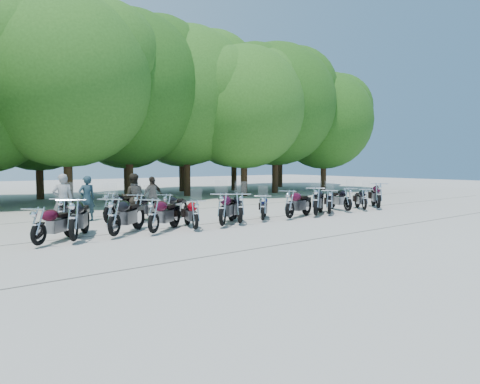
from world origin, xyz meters
TOP-DOWN VIEW (x-y plane):
  - ground at (0.00, 0.00)m, footprint 90.00×90.00m
  - tree_3 at (-3.57, 11.24)m, footprint 8.70×8.70m
  - tree_4 at (0.54, 13.09)m, footprint 9.13×9.13m
  - tree_5 at (4.61, 13.20)m, footprint 9.04×9.04m
  - tree_6 at (7.55, 10.82)m, footprint 8.00×8.00m
  - tree_7 at (11.20, 11.78)m, footprint 8.79×8.79m
  - tree_8 at (15.83, 11.20)m, footprint 7.53×7.53m
  - tree_11 at (-3.76, 16.43)m, footprint 7.56×7.56m
  - tree_12 at (1.80, 16.47)m, footprint 7.88×7.88m
  - tree_13 at (6.69, 17.47)m, footprint 8.31×8.31m
  - tree_14 at (10.68, 16.09)m, footprint 8.02×8.02m
  - tree_15 at (16.61, 17.02)m, footprint 9.67×9.67m
  - motorcycle_0 at (-7.38, 0.60)m, footprint 2.01×1.95m
  - motorcycle_1 at (-6.49, 0.57)m, footprint 1.83×2.60m
  - motorcycle_2 at (-5.31, 0.66)m, footprint 2.29×2.20m
  - motorcycle_3 at (-4.14, 0.47)m, footprint 2.23×1.97m
  - motorcycle_4 at (-2.73, 0.34)m, footprint 1.31×2.15m
  - motorcycle_5 at (-1.62, 0.38)m, footprint 2.27×2.19m
  - motorcycle_6 at (-0.78, 0.49)m, footprint 1.78×2.37m
  - motorcycle_7 at (0.41, 0.63)m, footprint 1.86×1.93m
  - motorcycle_8 at (1.61, 0.42)m, footprint 2.45×1.52m
  - motorcycle_9 at (3.00, 0.34)m, footprint 2.46×2.06m
  - motorcycle_10 at (3.85, 0.36)m, footprint 2.11×1.94m
  - motorcycle_11 at (5.37, 0.61)m, footprint 1.50×2.31m
  - motorcycle_12 at (6.41, 0.48)m, footprint 1.85×2.00m
  - motorcycle_13 at (7.41, 0.43)m, footprint 2.42×2.27m
  - motorcycle_14 at (-6.07, 3.29)m, footprint 1.43×2.26m
  - motorcycle_15 at (-4.48, 3.24)m, footprint 2.35×2.09m
  - motorcycle_16 at (-3.43, 3.13)m, footprint 2.07×1.94m
  - motorcycle_17 at (-2.26, 3.12)m, footprint 2.05×1.76m
  - rider_0 at (-5.81, 4.03)m, footprint 0.77×0.60m
  - rider_1 at (-3.33, 3.81)m, footprint 1.07×0.95m
  - rider_2 at (-1.97, 4.93)m, footprint 1.02×0.56m
  - rider_3 at (-4.70, 4.92)m, footprint 0.64×0.44m

SIDE VIEW (x-z plane):
  - ground at x=0.00m, z-range 0.00..0.00m
  - motorcycle_7 at x=0.41m, z-range 0.00..1.16m
  - motorcycle_4 at x=-2.73m, z-range 0.00..1.16m
  - motorcycle_17 at x=-2.26m, z-range 0.00..1.18m
  - motorcycle_12 at x=6.41m, z-range 0.00..1.18m
  - motorcycle_0 at x=-7.38m, z-range 0.00..1.21m
  - motorcycle_14 at x=-6.07m, z-range 0.00..1.23m
  - motorcycle_16 at x=-3.43m, z-range 0.00..1.23m
  - motorcycle_10 at x=3.85m, z-range 0.00..1.25m
  - motorcycle_11 at x=5.37m, z-range 0.00..1.26m
  - motorcycle_3 at x=-4.14m, z-range 0.00..1.30m
  - motorcycle_6 at x=-0.78m, z-range 0.00..1.32m
  - motorcycle_8 at x=1.61m, z-range 0.00..1.33m
  - motorcycle_5 at x=-1.62m, z-range 0.00..1.37m
  - motorcycle_15 at x=-4.48m, z-range 0.00..1.37m
  - motorcycle_2 at x=-5.31m, z-range 0.00..1.38m
  - motorcycle_9 at x=3.00m, z-range 0.00..1.40m
  - motorcycle_1 at x=-6.49m, z-range 0.00..1.43m
  - motorcycle_13 at x=7.41m, z-range 0.00..1.44m
  - rider_2 at x=-1.97m, z-range 0.00..1.65m
  - rider_3 at x=-4.70m, z-range 0.00..1.73m
  - rider_1 at x=-3.33m, z-range 0.00..1.82m
  - rider_0 at x=-5.81m, z-range 0.00..1.85m
  - tree_8 at x=15.83m, z-range 0.85..10.10m
  - tree_11 at x=-3.76m, z-range 0.85..10.14m
  - tree_12 at x=1.80m, z-range 0.89..10.56m
  - tree_6 at x=7.55m, z-range 0.90..10.72m
  - tree_14 at x=10.68m, z-range 0.91..10.75m
  - tree_13 at x=6.69m, z-range 0.94..11.14m
  - tree_3 at x=-3.57m, z-range 0.98..11.66m
  - tree_7 at x=11.20m, z-range 0.99..11.79m
  - tree_5 at x=4.61m, z-range 1.02..12.12m
  - tree_4 at x=0.54m, z-range 1.03..12.24m
  - tree_15 at x=16.61m, z-range 1.09..12.96m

